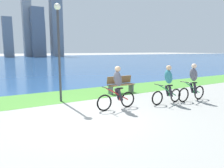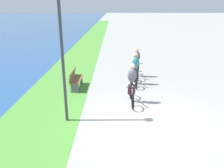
{
  "view_description": "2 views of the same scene",
  "coord_description": "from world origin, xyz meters",
  "px_view_note": "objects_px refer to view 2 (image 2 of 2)",
  "views": [
    {
      "loc": [
        -2.78,
        -6.57,
        2.27
      ],
      "look_at": [
        1.38,
        0.45,
        0.96
      ],
      "focal_mm": 33.96,
      "sensor_mm": 36.0,
      "label": 1
    },
    {
      "loc": [
        -7.02,
        1.0,
        3.76
      ],
      "look_at": [
        1.07,
        1.03,
        0.97
      ],
      "focal_mm": 35.9,
      "sensor_mm": 36.0,
      "label": 2
    }
  ],
  "objects_px": {
    "cyclist_lead": "(132,84)",
    "cyclist_distant_rear": "(137,63)",
    "lamppost_tall": "(61,42)",
    "cyclist_trailing": "(136,69)",
    "bench_near_path": "(75,79)"
  },
  "relations": [
    {
      "from": "lamppost_tall",
      "to": "bench_near_path",
      "type": "bearing_deg",
      "value": 3.64
    },
    {
      "from": "cyclist_trailing",
      "to": "cyclist_distant_rear",
      "type": "distance_m",
      "value": 1.36
    },
    {
      "from": "cyclist_distant_rear",
      "to": "bench_near_path",
      "type": "xyz_separation_m",
      "value": [
        -1.83,
        3.15,
        -0.39
      ]
    },
    {
      "from": "cyclist_lead",
      "to": "cyclist_distant_rear",
      "type": "xyz_separation_m",
      "value": [
        3.66,
        -0.56,
        0.0
      ]
    },
    {
      "from": "lamppost_tall",
      "to": "cyclist_distant_rear",
      "type": "bearing_deg",
      "value": -29.61
    },
    {
      "from": "cyclist_trailing",
      "to": "bench_near_path",
      "type": "distance_m",
      "value": 3.01
    },
    {
      "from": "cyclist_lead",
      "to": "lamppost_tall",
      "type": "relative_size",
      "value": 0.4
    },
    {
      "from": "cyclist_lead",
      "to": "lamppost_tall",
      "type": "distance_m",
      "value": 3.39
    },
    {
      "from": "cyclist_lead",
      "to": "lamppost_tall",
      "type": "bearing_deg",
      "value": 122.43
    },
    {
      "from": "cyclist_lead",
      "to": "lamppost_tall",
      "type": "xyz_separation_m",
      "value": [
        -1.51,
        2.37,
        1.9
      ]
    },
    {
      "from": "cyclist_lead",
      "to": "cyclist_distant_rear",
      "type": "bearing_deg",
      "value": -8.73
    },
    {
      "from": "cyclist_lead",
      "to": "cyclist_distant_rear",
      "type": "distance_m",
      "value": 3.7
    },
    {
      "from": "lamppost_tall",
      "to": "cyclist_lead",
      "type": "bearing_deg",
      "value": -57.57
    },
    {
      "from": "cyclist_distant_rear",
      "to": "lamppost_tall",
      "type": "height_order",
      "value": "lamppost_tall"
    },
    {
      "from": "cyclist_distant_rear",
      "to": "cyclist_trailing",
      "type": "bearing_deg",
      "value": 171.74
    }
  ]
}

